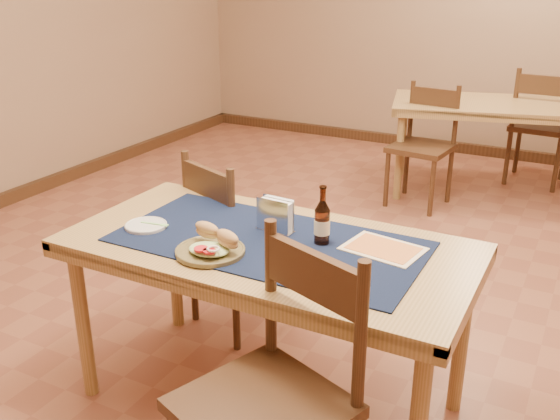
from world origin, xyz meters
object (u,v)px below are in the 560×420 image
at_px(main_table, 268,261).
at_px(napkin_holder, 275,216).
at_px(chair_main_far, 235,240).
at_px(chair_main_near, 274,395).
at_px(back_table, 496,113).
at_px(sandwich_plate, 212,247).
at_px(beer_bottle, 322,222).

relative_size(main_table, napkin_holder, 9.95).
xyz_separation_m(chair_main_far, chair_main_near, (0.76, -1.02, 0.04)).
bearing_deg(back_table, napkin_holder, -96.45).
distance_m(chair_main_near, sandwich_plate, 0.63).
bearing_deg(back_table, chair_main_far, -105.83).
bearing_deg(main_table, chair_main_near, -59.87).
height_order(main_table, beer_bottle, beer_bottle).
bearing_deg(chair_main_near, sandwich_plate, 141.92).
distance_m(chair_main_far, sandwich_plate, 0.79).
height_order(chair_main_far, sandwich_plate, chair_main_far).
distance_m(back_table, sandwich_plate, 3.41).
bearing_deg(napkin_holder, back_table, 83.55).
distance_m(main_table, beer_bottle, 0.27).
relative_size(main_table, back_table, 0.91).
xyz_separation_m(chair_main_near, napkin_holder, (-0.34, 0.65, 0.30)).
relative_size(back_table, chair_main_far, 1.89).
xyz_separation_m(back_table, chair_main_near, (-0.01, -3.73, -0.15)).
bearing_deg(sandwich_plate, beer_bottle, 40.75).
xyz_separation_m(main_table, napkin_holder, (-0.02, 0.10, 0.15)).
distance_m(main_table, back_table, 3.20).
relative_size(back_table, chair_main_near, 1.76).
height_order(chair_main_near, napkin_holder, chair_main_near).
xyz_separation_m(main_table, back_table, (0.33, 3.18, 0.00)).
relative_size(main_table, chair_main_near, 1.60).
relative_size(chair_main_near, sandwich_plate, 3.75).
relative_size(main_table, sandwich_plate, 6.00).
height_order(back_table, napkin_holder, napkin_holder).
distance_m(chair_main_far, napkin_holder, 0.65).
bearing_deg(sandwich_plate, chair_main_near, -38.08).
xyz_separation_m(sandwich_plate, beer_bottle, (0.32, 0.28, 0.06)).
height_order(beer_bottle, napkin_holder, beer_bottle).
height_order(back_table, beer_bottle, beer_bottle).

